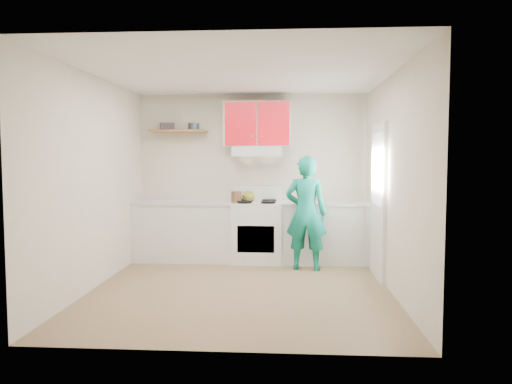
# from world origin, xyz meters

# --- Properties ---
(floor) EXTENTS (3.80, 3.80, 0.00)m
(floor) POSITION_xyz_m (0.00, 0.00, 0.00)
(floor) COLOR brown
(floor) RESTS_ON ground
(ceiling) EXTENTS (3.60, 3.80, 0.04)m
(ceiling) POSITION_xyz_m (0.00, 0.00, 2.60)
(ceiling) COLOR white
(ceiling) RESTS_ON floor
(back_wall) EXTENTS (3.60, 0.04, 2.60)m
(back_wall) POSITION_xyz_m (0.00, 1.90, 1.30)
(back_wall) COLOR beige
(back_wall) RESTS_ON floor
(front_wall) EXTENTS (3.60, 0.04, 2.60)m
(front_wall) POSITION_xyz_m (0.00, -1.90, 1.30)
(front_wall) COLOR beige
(front_wall) RESTS_ON floor
(left_wall) EXTENTS (0.04, 3.80, 2.60)m
(left_wall) POSITION_xyz_m (-1.80, 0.00, 1.30)
(left_wall) COLOR beige
(left_wall) RESTS_ON floor
(right_wall) EXTENTS (0.04, 3.80, 2.60)m
(right_wall) POSITION_xyz_m (1.80, 0.00, 1.30)
(right_wall) COLOR beige
(right_wall) RESTS_ON floor
(door) EXTENTS (0.05, 0.85, 2.05)m
(door) POSITION_xyz_m (1.78, 0.70, 1.02)
(door) COLOR white
(door) RESTS_ON floor
(door_glass) EXTENTS (0.01, 0.55, 0.95)m
(door_glass) POSITION_xyz_m (1.75, 0.70, 1.45)
(door_glass) COLOR white
(door_glass) RESTS_ON door
(counter_left) EXTENTS (1.52, 0.60, 0.90)m
(counter_left) POSITION_xyz_m (-1.04, 1.60, 0.45)
(counter_left) COLOR silver
(counter_left) RESTS_ON floor
(counter_right) EXTENTS (1.32, 0.60, 0.90)m
(counter_right) POSITION_xyz_m (1.14, 1.60, 0.45)
(counter_right) COLOR silver
(counter_right) RESTS_ON floor
(stove) EXTENTS (0.76, 0.65, 0.92)m
(stove) POSITION_xyz_m (0.10, 1.57, 0.46)
(stove) COLOR white
(stove) RESTS_ON floor
(range_hood) EXTENTS (0.76, 0.44, 0.15)m
(range_hood) POSITION_xyz_m (0.10, 1.68, 1.70)
(range_hood) COLOR silver
(range_hood) RESTS_ON back_wall
(upper_cabinets) EXTENTS (1.02, 0.33, 0.70)m
(upper_cabinets) POSITION_xyz_m (0.10, 1.73, 2.12)
(upper_cabinets) COLOR red
(upper_cabinets) RESTS_ON back_wall
(shelf) EXTENTS (0.90, 0.30, 0.04)m
(shelf) POSITION_xyz_m (-1.15, 1.75, 2.02)
(shelf) COLOR brown
(shelf) RESTS_ON back_wall
(books) EXTENTS (0.25, 0.22, 0.11)m
(books) POSITION_xyz_m (-1.33, 1.78, 2.09)
(books) COLOR #3E363C
(books) RESTS_ON shelf
(tin) EXTENTS (0.19, 0.19, 0.10)m
(tin) POSITION_xyz_m (-0.90, 1.72, 2.09)
(tin) COLOR #333D4C
(tin) RESTS_ON shelf
(kettle) EXTENTS (0.23, 0.23, 0.17)m
(kettle) POSITION_xyz_m (-0.04, 1.68, 1.00)
(kettle) COLOR olive
(kettle) RESTS_ON stove
(crock) EXTENTS (0.20, 0.20, 0.19)m
(crock) POSITION_xyz_m (-0.22, 1.53, 0.99)
(crock) COLOR #513223
(crock) RESTS_ON counter_left
(cutting_board) EXTENTS (0.36, 0.29, 0.02)m
(cutting_board) POSITION_xyz_m (0.81, 1.64, 0.91)
(cutting_board) COLOR olive
(cutting_board) RESTS_ON counter_right
(silicone_mat) EXTENTS (0.33, 0.28, 0.01)m
(silicone_mat) POSITION_xyz_m (1.45, 1.55, 0.90)
(silicone_mat) COLOR #B0121F
(silicone_mat) RESTS_ON counter_right
(person) EXTENTS (0.65, 0.48, 1.63)m
(person) POSITION_xyz_m (0.83, 1.09, 0.82)
(person) COLOR #0E826C
(person) RESTS_ON floor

